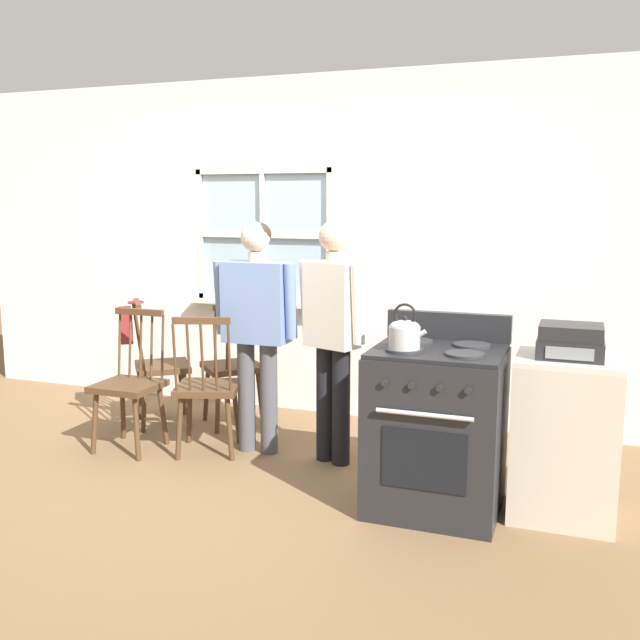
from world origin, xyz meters
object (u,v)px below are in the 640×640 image
(stove, at_px, (436,428))
(chair_by_window, at_px, (160,367))
(potted_plant, at_px, (232,291))
(person_elderly_left, at_px, (256,315))
(chair_center_cluster, at_px, (130,386))
(kettle, at_px, (405,333))
(handbag, at_px, (126,324))
(side_counter, at_px, (565,437))
(chair_near_stove, at_px, (207,389))
(person_teen_center, at_px, (333,321))
(stereo, at_px, (571,341))
(chair_near_wall, at_px, (233,368))

(stove, bearing_deg, chair_by_window, 160.94)
(potted_plant, bearing_deg, person_elderly_left, -54.72)
(chair_center_cluster, distance_m, person_elderly_left, 1.04)
(kettle, xyz_separation_m, handbag, (-2.35, 0.79, -0.22))
(person_elderly_left, relative_size, kettle, 6.44)
(side_counter, bearing_deg, chair_near_stove, 174.89)
(chair_center_cluster, height_order, stove, stove)
(chair_by_window, height_order, person_teen_center, person_teen_center)
(chair_near_stove, height_order, person_elderly_left, person_elderly_left)
(potted_plant, distance_m, stereo, 3.02)
(person_elderly_left, distance_m, person_teen_center, 0.55)
(person_elderly_left, bearing_deg, chair_near_wall, 131.11)
(chair_near_stove, bearing_deg, chair_center_cluster, -7.19)
(chair_near_wall, bearing_deg, potted_plant, -106.72)
(chair_near_wall, bearing_deg, stereo, 116.55)
(chair_by_window, bearing_deg, chair_near_wall, -109.68)
(chair_center_cluster, relative_size, potted_plant, 3.95)
(person_elderly_left, bearing_deg, chair_by_window, 161.95)
(kettle, bearing_deg, chair_near_wall, 145.40)
(kettle, relative_size, stereo, 0.73)
(side_counter, bearing_deg, chair_near_wall, 161.22)
(chair_near_wall, distance_m, person_elderly_left, 0.83)
(chair_center_cluster, distance_m, person_teen_center, 1.52)
(kettle, bearing_deg, person_elderly_left, 151.99)
(person_teen_center, relative_size, kettle, 6.48)
(stereo, bearing_deg, side_counter, 90.00)
(chair_near_wall, height_order, person_teen_center, person_teen_center)
(chair_near_stove, distance_m, potted_plant, 1.28)
(chair_by_window, xyz_separation_m, person_teen_center, (1.54, -0.32, 0.50))
(stove, bearing_deg, chair_near_wall, 151.06)
(kettle, distance_m, stereo, 0.88)
(kettle, bearing_deg, stove, 39.21)
(person_elderly_left, distance_m, stereo, 2.05)
(handbag, bearing_deg, chair_by_window, 37.59)
(chair_by_window, height_order, kettle, kettle)
(chair_near_wall, relative_size, chair_center_cluster, 1.00)
(chair_by_window, distance_m, handbag, 0.42)
(person_elderly_left, height_order, stereo, person_elderly_left)
(chair_near_wall, distance_m, potted_plant, 0.76)
(stove, bearing_deg, chair_center_cluster, 173.66)
(side_counter, bearing_deg, chair_by_window, 167.67)
(person_teen_center, xyz_separation_m, handbag, (-1.72, 0.17, -0.15))
(person_teen_center, xyz_separation_m, potted_plant, (-1.24, 0.98, 0.02))
(handbag, bearing_deg, stove, -14.72)
(person_elderly_left, height_order, stove, person_elderly_left)
(chair_near_stove, bearing_deg, potted_plant, -89.91)
(person_elderly_left, height_order, side_counter, person_elderly_left)
(stove, height_order, side_counter, stove)
(person_elderly_left, height_order, handbag, person_elderly_left)
(person_elderly_left, relative_size, side_counter, 1.77)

